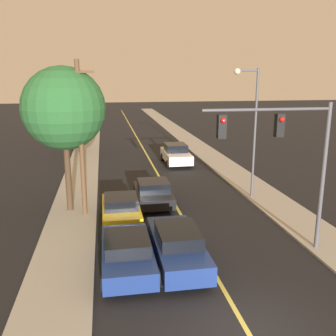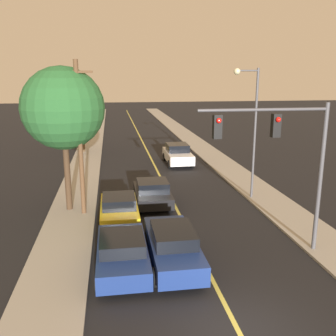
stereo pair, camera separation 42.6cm
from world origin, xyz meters
TOP-DOWN VIEW (x-y plane):
  - ground_plane at (0.00, 0.00)m, footprint 200.00×200.00m
  - road_surface at (0.00, 36.00)m, footprint 8.92×80.00m
  - sidewalk_left at (-5.71, 36.00)m, footprint 2.50×80.00m
  - sidewalk_right at (5.71, 36.00)m, footprint 2.50×80.00m
  - car_near_lane_front at (-1.25, 4.41)m, footprint 1.90×4.90m
  - car_near_lane_second at (-1.25, 11.54)m, footprint 2.07×3.97m
  - car_outer_lane_front at (-3.21, 4.27)m, footprint 2.00×4.41m
  - car_outer_lane_second at (-3.21, 8.87)m, footprint 1.95×4.05m
  - car_far_oncoming at (2.01, 21.56)m, footprint 2.09×4.65m
  - traffic_signal_mast at (3.17, 4.68)m, footprint 5.25×0.42m
  - streetlamp_right at (4.50, 11.78)m, footprint 1.48×0.36m
  - utility_pole_left at (-5.06, 10.51)m, footprint 1.60×0.24m
  - tree_left_near at (-5.89, 11.24)m, footprint 4.29×4.29m
  - tree_left_far at (-6.20, 27.73)m, footprint 3.95×3.95m

SIDE VIEW (x-z plane):
  - ground_plane at x=0.00m, z-range 0.00..0.00m
  - road_surface at x=0.00m, z-range 0.00..0.01m
  - sidewalk_left at x=-5.71m, z-range 0.00..0.12m
  - sidewalk_right at x=5.71m, z-range 0.00..0.12m
  - car_near_lane_second at x=-1.25m, z-range 0.00..1.48m
  - car_outer_lane_front at x=-3.21m, z-range 0.02..1.47m
  - car_outer_lane_second at x=-3.21m, z-range 0.03..1.56m
  - car_near_lane_front at x=-1.25m, z-range 0.03..1.62m
  - car_far_oncoming at x=2.01m, z-range 0.01..1.70m
  - utility_pole_left at x=-5.06m, z-range 0.28..8.21m
  - traffic_signal_mast at x=3.17m, z-range 1.46..7.60m
  - streetlamp_right at x=4.50m, z-range 1.11..8.69m
  - tree_left_far at x=-6.20m, z-range 1.62..8.60m
  - tree_left_near at x=-5.89m, z-range 1.78..9.44m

